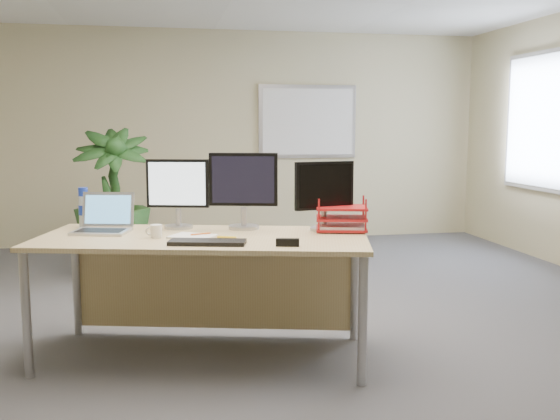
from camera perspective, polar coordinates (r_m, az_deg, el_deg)
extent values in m
plane|color=#4E4E54|center=(4.38, -0.79, -12.38)|extent=(8.00, 8.00, 0.00)
cube|color=beige|center=(8.08, -5.87, 6.63)|extent=(7.00, 0.04, 2.70)
cube|color=silver|center=(8.25, 2.54, 8.07)|extent=(1.30, 0.03, 0.95)
cube|color=silver|center=(8.23, 2.58, 8.07)|extent=(1.20, 0.01, 0.85)
cube|color=silver|center=(7.61, 22.68, 7.50)|extent=(0.03, 1.30, 1.55)
cube|color=silver|center=(7.60, 22.55, 7.51)|extent=(0.01, 1.20, 1.45)
cube|color=tan|center=(4.02, -7.08, -2.60)|extent=(2.25, 1.37, 0.03)
cube|color=tan|center=(4.51, -6.05, -6.70)|extent=(1.94, 0.51, 0.66)
cylinder|color=#A2A2A7|center=(4.06, -22.19, -8.88)|extent=(0.06, 0.06, 0.78)
cylinder|color=#A2A2A7|center=(3.69, 7.57, -10.04)|extent=(0.06, 0.06, 0.78)
cylinder|color=#A2A2A7|center=(4.75, -18.13, -6.29)|extent=(0.06, 0.06, 0.78)
cylinder|color=#A2A2A7|center=(4.44, 6.83, -6.94)|extent=(0.06, 0.06, 0.78)
imported|color=#153B17|center=(6.39, -15.10, 0.69)|extent=(0.86, 0.86, 1.50)
cylinder|color=#A2A2A7|center=(4.35, -9.25, -1.52)|extent=(0.19, 0.19, 0.02)
cylinder|color=#A2A2A7|center=(4.34, -9.27, -0.64)|extent=(0.04, 0.04, 0.12)
cube|color=black|center=(4.32, -9.33, 2.42)|extent=(0.42, 0.14, 0.33)
cube|color=white|center=(4.29, -9.40, 2.38)|extent=(0.38, 0.10, 0.29)
cylinder|color=#A2A2A7|center=(4.29, -3.32, -1.56)|extent=(0.21, 0.21, 0.02)
cylinder|color=#A2A2A7|center=(4.28, -3.33, -0.58)|extent=(0.04, 0.04, 0.13)
cube|color=black|center=(4.25, -3.36, 2.81)|extent=(0.46, 0.16, 0.36)
cube|color=black|center=(4.22, -3.40, 2.78)|extent=(0.41, 0.11, 0.32)
cylinder|color=#A2A2A7|center=(4.22, 4.04, -1.73)|extent=(0.19, 0.19, 0.02)
cylinder|color=#A2A2A7|center=(4.21, 4.05, -0.84)|extent=(0.04, 0.04, 0.11)
cube|color=black|center=(4.18, 4.08, 2.25)|extent=(0.42, 0.11, 0.32)
cube|color=black|center=(4.16, 4.21, 2.22)|extent=(0.37, 0.07, 0.28)
cube|color=silver|center=(4.27, -16.04, -1.91)|extent=(0.40, 0.33, 0.02)
cube|color=black|center=(4.26, -16.09, -1.79)|extent=(0.33, 0.23, 0.00)
cube|color=silver|center=(4.39, -15.43, 0.06)|extent=(0.36, 0.15, 0.23)
cube|color=#56A3DE|center=(4.39, -15.47, 0.05)|extent=(0.31, 0.12, 0.19)
cube|color=black|center=(3.75, -6.66, -2.94)|extent=(0.48, 0.26, 0.03)
cylinder|color=white|center=(4.01, -11.25, -1.91)|extent=(0.07, 0.07, 0.08)
torus|color=white|center=(4.01, -11.84, -1.92)|extent=(0.06, 0.02, 0.06)
cube|color=white|center=(3.99, -8.00, -2.41)|extent=(0.33, 0.31, 0.01)
cylinder|color=orange|center=(4.01, -7.27, -2.17)|extent=(0.13, 0.05, 0.01)
cylinder|color=yellow|center=(3.92, -4.89, -2.51)|extent=(0.12, 0.07, 0.02)
cylinder|color=silver|center=(4.55, -17.49, -0.12)|extent=(0.07, 0.07, 0.22)
cylinder|color=#1935BF|center=(4.53, -17.57, 1.60)|extent=(0.07, 0.07, 0.06)
cylinder|color=#1935BF|center=(4.55, -17.50, 0.00)|extent=(0.07, 0.07, 0.07)
cube|color=#B41618|center=(4.21, 5.63, -1.71)|extent=(0.39, 0.33, 0.02)
cube|color=#B41618|center=(4.19, 5.65, -0.75)|extent=(0.39, 0.33, 0.02)
cube|color=#B41618|center=(4.18, 5.66, 0.22)|extent=(0.39, 0.33, 0.02)
cube|color=white|center=(4.20, 5.64, -1.50)|extent=(0.35, 0.29, 0.02)
cube|color=black|center=(3.66, 0.70, -2.98)|extent=(0.14, 0.07, 0.05)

